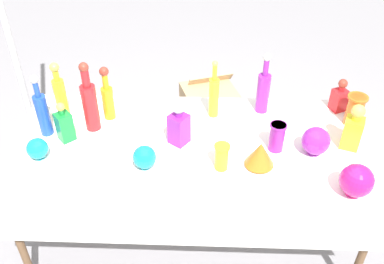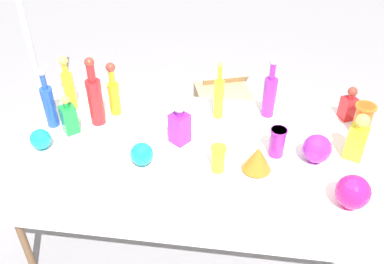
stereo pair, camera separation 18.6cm
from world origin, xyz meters
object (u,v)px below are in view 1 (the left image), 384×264
(tall_bottle_1, at_px, (42,112))
(round_bowl_2, at_px, (144,157))
(tall_bottle_2, at_px, (214,95))
(fluted_vase_0, at_px, (260,154))
(tall_bottle_4, at_px, (90,103))
(round_bowl_3, at_px, (316,141))
(tall_bottle_5, at_px, (60,93))
(slender_vase_2, at_px, (355,109))
(square_decanter_0, at_px, (353,129))
(square_decanter_3, at_px, (340,97))
(tall_bottle_0, at_px, (263,90))
(cardboard_box_behind_left, at_px, (210,110))
(square_decanter_1, at_px, (179,125))
(canopy_pole, at_px, (16,60))
(round_bowl_0, at_px, (37,149))
(tall_bottle_3, at_px, (108,97))
(square_decanter_2, at_px, (64,125))
(round_bowl_1, at_px, (357,181))
(slender_vase_0, at_px, (222,156))
(slender_vase_1, at_px, (277,136))

(tall_bottle_1, relative_size, round_bowl_2, 2.92)
(tall_bottle_2, height_order, fluted_vase_0, tall_bottle_2)
(tall_bottle_4, height_order, round_bowl_3, tall_bottle_4)
(tall_bottle_5, bearing_deg, slender_vase_2, -1.04)
(square_decanter_0, height_order, square_decanter_3, square_decanter_0)
(tall_bottle_0, bearing_deg, cardboard_box_behind_left, 111.48)
(square_decanter_1, height_order, fluted_vase_0, square_decanter_1)
(tall_bottle_0, xyz_separation_m, slender_vase_2, (0.54, -0.12, -0.05))
(tall_bottle_1, distance_m, canopy_pole, 0.68)
(square_decanter_3, relative_size, round_bowl_3, 1.34)
(square_decanter_0, bearing_deg, round_bowl_2, -168.99)
(cardboard_box_behind_left, bearing_deg, fluted_vase_0, -79.13)
(round_bowl_0, bearing_deg, round_bowl_3, 3.69)
(tall_bottle_4, height_order, cardboard_box_behind_left, tall_bottle_4)
(round_bowl_2, xyz_separation_m, cardboard_box_behind_left, (0.36, 1.36, -0.63))
(tall_bottle_5, distance_m, square_decanter_1, 0.78)
(tall_bottle_1, relative_size, tall_bottle_3, 1.11)
(square_decanter_2, bearing_deg, round_bowl_1, -14.07)
(tall_bottle_2, distance_m, slender_vase_0, 0.50)
(round_bowl_2, bearing_deg, square_decanter_2, 154.81)
(tall_bottle_5, height_order, round_bowl_0, tall_bottle_5)
(tall_bottle_1, distance_m, round_bowl_1, 1.74)
(tall_bottle_0, xyz_separation_m, slender_vase_0, (-0.26, -0.55, -0.07))
(tall_bottle_4, xyz_separation_m, round_bowl_2, (0.35, -0.34, -0.11))
(tall_bottle_4, relative_size, slender_vase_0, 2.87)
(tall_bottle_4, relative_size, cardboard_box_behind_left, 0.80)
(slender_vase_0, height_order, round_bowl_1, round_bowl_1)
(square_decanter_2, bearing_deg, cardboard_box_behind_left, 53.27)
(tall_bottle_5, distance_m, slender_vase_0, 1.08)
(tall_bottle_1, bearing_deg, square_decanter_3, 10.00)
(round_bowl_2, bearing_deg, fluted_vase_0, 3.40)
(slender_vase_1, height_order, fluted_vase_0, slender_vase_1)
(slender_vase_1, bearing_deg, round_bowl_1, -44.38)
(tall_bottle_0, xyz_separation_m, canopy_pole, (-1.65, 0.29, 0.02))
(tall_bottle_3, relative_size, square_decanter_2, 1.41)
(slender_vase_1, bearing_deg, slender_vase_2, 27.75)
(square_decanter_3, bearing_deg, tall_bottle_0, -176.52)
(tall_bottle_1, distance_m, round_bowl_2, 0.68)
(slender_vase_0, xyz_separation_m, round_bowl_1, (0.66, -0.17, 0.01))
(square_decanter_2, distance_m, round_bowl_3, 1.42)
(square_decanter_2, distance_m, cardboard_box_behind_left, 1.56)
(square_decanter_0, xyz_separation_m, slender_vase_2, (0.07, 0.22, -0.02))
(square_decanter_1, bearing_deg, tall_bottle_0, 33.92)
(tall_bottle_2, height_order, slender_vase_1, tall_bottle_2)
(square_decanter_3, bearing_deg, round_bowl_2, -152.96)
(fluted_vase_0, bearing_deg, tall_bottle_0, 83.53)
(tall_bottle_3, xyz_separation_m, tall_bottle_5, (-0.29, 0.02, 0.01))
(slender_vase_2, bearing_deg, square_decanter_0, -107.85)
(tall_bottle_0, height_order, square_decanter_2, tall_bottle_0)
(tall_bottle_0, xyz_separation_m, square_decanter_1, (-0.50, -0.34, -0.03))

